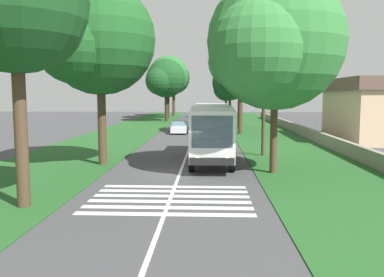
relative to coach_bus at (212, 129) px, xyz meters
The scene contains 22 objects.
ground 5.24m from the coach_bus, 157.87° to the left, with size 160.00×160.00×0.00m, color #424244.
grass_verge_left 14.71m from the coach_bus, 43.40° to the left, with size 120.00×8.00×0.04m, color #235623.
grass_verge_right 12.54m from the coach_bus, 31.18° to the right, with size 120.00×8.00×0.04m, color #235623.
centre_line 10.94m from the coach_bus, ahead, with size 110.00×0.16×0.01m, color silver.
coach_bus is the anchor object (origin of this frame).
zebra_crossing 10.46m from the coach_bus, 169.87° to the left, with size 4.95×6.80×0.01m.
trailing_car_0 19.52m from the coach_bus, 10.42° to the left, with size 4.30×1.78×1.43m.
trailing_car_1 24.20m from the coach_bus, ahead, with size 4.30×1.78×1.43m.
trailing_car_2 32.46m from the coach_bus, ahead, with size 4.30×1.78×1.43m.
trailing_minibus_0 40.27m from the coach_bus, ahead, with size 6.00×2.14×2.53m.
roadside_tree_left_0 40.32m from the coach_bus, 10.63° to the left, with size 7.84×6.30×10.11m.
roadside_tree_left_1 9.15m from the coach_bus, 106.19° to the left, with size 7.89×6.81×11.14m.
roadside_tree_left_2 14.74m from the coach_bus, 146.54° to the left, with size 6.65×5.48×10.63m.
roadside_tree_left_3 56.57m from the coach_bus, ahead, with size 7.78×6.57×11.01m.
roadside_tree_left_4 48.43m from the coach_bus, ahead, with size 8.97×7.50×11.42m.
roadside_tree_right_0 47.70m from the coach_bus, ahead, with size 7.65×6.49×9.77m.
roadside_tree_right_1 27.48m from the coach_bus, ahead, with size 7.97×6.29×10.08m.
roadside_tree_right_2 7.21m from the coach_bus, 142.20° to the right, with size 9.18×7.48×10.98m.
roadside_tree_right_3 59.71m from the coach_bus, ahead, with size 6.18×5.41×8.39m.
roadside_tree_right_4 19.38m from the coach_bus, ahead, with size 8.74×7.08×11.76m.
utility_pole 4.72m from the coach_bus, 59.27° to the right, with size 0.24×1.40×7.74m.
roadside_wall 18.47m from the coach_bus, 32.18° to the right, with size 70.00×0.40×1.01m, color gray.
Camera 1 is at (-22.46, -1.65, 4.43)m, focal length 37.91 mm.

